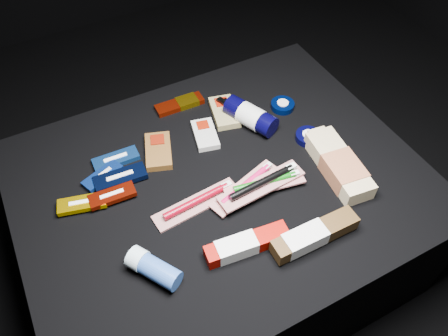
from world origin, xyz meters
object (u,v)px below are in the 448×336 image
bodywash_bottle (339,166)px  toothpaste_carton_red (243,245)px  lotion_bottle (250,116)px  deodorant_stick (153,268)px

bodywash_bottle → toothpaste_carton_red: size_ratio=1.23×
bodywash_bottle → toothpaste_carton_red: 0.33m
lotion_bottle → deodorant_stick: bearing=-166.0°
toothpaste_carton_red → deodorant_stick: bearing=175.6°
lotion_bottle → toothpaste_carton_red: (-0.21, -0.33, -0.01)m
lotion_bottle → bodywash_bottle: lotion_bottle is taller
lotion_bottle → bodywash_bottle: bearing=-88.7°
lotion_bottle → bodywash_bottle: size_ratio=0.81×
bodywash_bottle → deodorant_stick: size_ratio=1.90×
bodywash_bottle → lotion_bottle: bearing=120.5°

